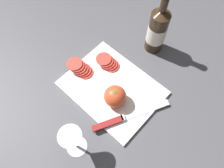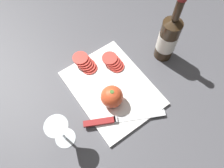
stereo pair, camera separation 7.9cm
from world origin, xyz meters
TOP-DOWN VIEW (x-y plane):
  - ground_plane at (0.00, 0.00)m, footprint 3.00×3.00m
  - cutting_board at (0.02, -0.02)m, footprint 0.37×0.28m
  - wine_bottle at (0.03, -0.30)m, footprint 0.08×0.08m
  - wine_glass at (-0.04, 0.23)m, footprint 0.07×0.07m
  - whole_tomato at (-0.02, 0.01)m, footprint 0.08×0.08m
  - knife at (-0.08, 0.07)m, footprint 0.16×0.29m
  - tomato_slice_stack_near at (0.17, 0.01)m, footprint 0.11×0.08m
  - tomato_slice_stack_far at (0.11, -0.09)m, footprint 0.10×0.07m

SIDE VIEW (x-z plane):
  - ground_plane at x=0.00m, z-range 0.00..0.00m
  - cutting_board at x=0.02m, z-range 0.00..0.01m
  - knife at x=-0.08m, z-range 0.01..0.03m
  - tomato_slice_stack_far at x=0.11m, z-range 0.01..0.04m
  - tomato_slice_stack_near at x=0.17m, z-range 0.01..0.05m
  - whole_tomato at x=-0.02m, z-range 0.01..0.10m
  - wine_glass at x=-0.04m, z-range 0.03..0.18m
  - wine_bottle at x=0.03m, z-range -0.05..0.27m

